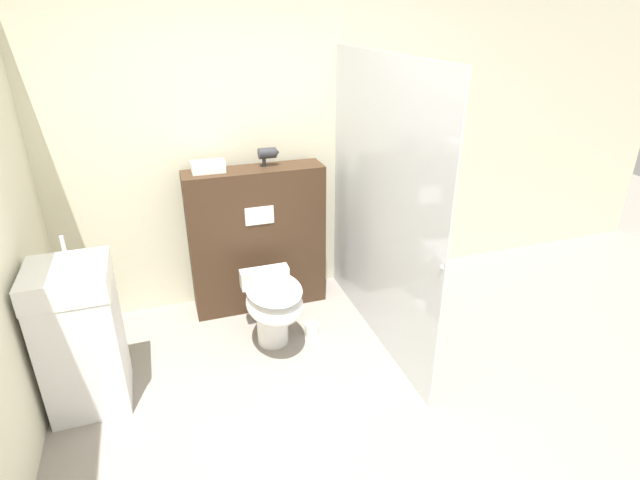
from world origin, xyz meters
TOP-DOWN VIEW (x-y plane):
  - ground_plane at (0.00, 0.00)m, footprint 12.00×12.00m
  - wall_back at (0.00, 1.85)m, footprint 8.00×0.06m
  - partition_panel at (-0.13, 1.62)m, footprint 1.07×0.28m
  - shower_glass at (0.61, 0.94)m, footprint 0.04×1.75m
  - toilet at (-0.16, 1.01)m, footprint 0.40×0.62m
  - sink_vanity at (-1.38, 0.82)m, footprint 0.46×0.44m
  - hair_drier at (0.00, 1.65)m, footprint 0.16×0.08m
  - folded_towel at (-0.46, 1.64)m, footprint 0.24×0.12m
  - spare_toilet_roll at (0.14, 1.04)m, footprint 0.10×0.10m

SIDE VIEW (x-z plane):
  - ground_plane at x=0.00m, z-range 0.00..0.00m
  - spare_toilet_roll at x=0.14m, z-range 0.00..0.10m
  - toilet at x=-0.16m, z-range 0.09..0.61m
  - sink_vanity at x=-1.38m, z-range -0.07..1.03m
  - partition_panel at x=-0.13m, z-range 0.00..1.18m
  - shower_glass at x=0.61m, z-range 0.00..2.03m
  - folded_towel at x=-0.46m, z-range 1.18..1.26m
  - wall_back at x=0.00m, z-range 0.00..2.50m
  - hair_drier at x=0.00m, z-range 1.20..1.35m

